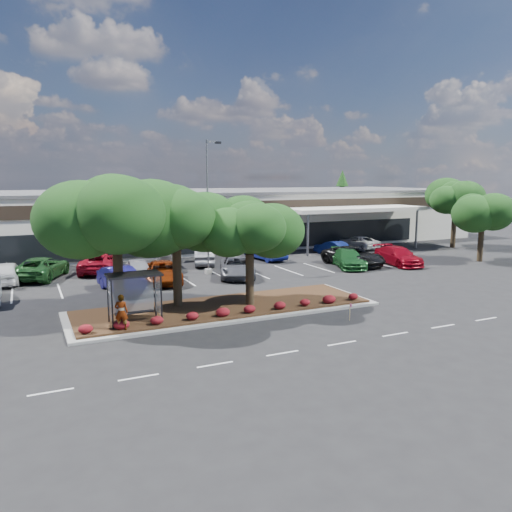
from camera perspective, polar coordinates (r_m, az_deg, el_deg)
name	(u,v)px	position (r m, az deg, el deg)	size (l,w,h in m)	color
ground	(287,323)	(27.13, 3.52, -7.68)	(160.00, 160.00, 0.00)	black
retail_store	(145,218)	(58.25, -12.62, 4.22)	(80.40, 25.20, 6.25)	silver
landscape_island	(225,308)	(29.77, -3.59, -5.92)	(18.00, 6.00, 0.26)	gray
lane_markings	(216,286)	(36.28, -4.60, -3.41)	(33.12, 20.06, 0.01)	silver
shrub_row	(239,310)	(27.79, -2.00, -6.17)	(17.00, 0.80, 0.50)	maroon
bus_shelter	(134,283)	(26.78, -13.83, -3.06)	(2.75, 1.55, 2.59)	black
island_tree_west	(117,244)	(27.88, -15.61, 1.30)	(7.20, 7.20, 7.89)	#143911
island_tree_mid	(176,244)	(29.36, -9.07, 1.33)	(6.60, 6.60, 7.32)	#143911
island_tree_east	(250,250)	(29.39, -0.72, 0.65)	(5.80, 5.80, 6.50)	#143911
tree_east_near	(482,227)	(50.78, 24.40, 3.07)	(5.60, 5.60, 6.51)	#143911
tree_east_far	(455,213)	(59.77, 21.75, 4.54)	(6.40, 6.40, 7.62)	#143911
conifer_north_east	(342,198)	(81.45, 9.78, 6.54)	(3.96, 3.96, 9.00)	#143911
person_waiting	(121,312)	(25.73, -15.13, -6.21)	(0.66, 0.43, 1.81)	#594C47
light_pole	(209,215)	(40.27, -5.40, 4.67)	(1.43, 0.51, 10.71)	gray
survey_stake	(350,310)	(27.91, 10.71, -6.05)	(0.07, 0.14, 0.94)	tan
car_1	(122,279)	(35.48, -15.12, -2.61)	(1.77, 5.06, 1.67)	navy
car_2	(138,270)	(38.95, -13.29, -1.56)	(1.91, 4.74, 1.62)	#9CA0A7
car_3	(163,272)	(37.76, -10.58, -1.84)	(2.60, 5.64, 1.57)	maroon
car_4	(237,267)	(39.24, -2.18, -1.26)	(2.65, 5.75, 1.60)	#595B61
car_6	(348,259)	(44.12, 10.51, -0.29)	(2.20, 5.41, 1.57)	#1C5624
car_7	(353,256)	(45.20, 11.08, -0.01)	(2.80, 6.07, 1.69)	black
car_8	(398,256)	(46.40, 15.94, 0.00)	(2.28, 5.60, 1.62)	maroon
car_9	(7,273)	(41.01, -26.61, -1.72)	(1.97, 4.89, 1.67)	white
car_10	(41,268)	(41.99, -23.32, -1.25)	(2.82, 6.11, 1.70)	#1C4B1F
car_11	(100,262)	(43.18, -17.39, -0.67)	(2.80, 6.07, 1.69)	maroon
car_12	(167,262)	(42.95, -10.15, -0.66)	(1.45, 4.15, 1.37)	black
car_13	(204,256)	(44.86, -5.96, -0.01)	(1.69, 4.84, 1.59)	#595A60
car_14	(265,251)	(47.33, 1.09, 0.54)	(1.76, 5.04, 1.66)	navy
car_16	(332,248)	(51.18, 8.72, 0.93)	(1.48, 4.26, 1.40)	navy
car_17	(358,242)	(55.79, 11.58, 1.53)	(2.37, 5.14, 1.43)	silver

